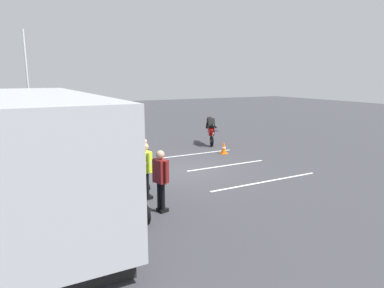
% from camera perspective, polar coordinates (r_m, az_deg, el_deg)
% --- Properties ---
extents(ground_plane, '(80.00, 80.00, 0.00)m').
position_cam_1_polar(ground_plane, '(13.64, -1.45, -4.45)').
color(ground_plane, '#38383D').
extents(tour_bus, '(9.30, 2.68, 3.25)m').
position_cam_1_polar(tour_bus, '(10.03, -23.99, -1.47)').
color(tour_bus, '#B7BABF').
rests_on(tour_bus, ground_plane).
extents(spectator_far_left, '(0.57, 0.38, 1.74)m').
position_cam_1_polar(spectator_far_left, '(9.30, -5.26, -5.32)').
color(spectator_far_left, black).
rests_on(spectator_far_left, ground_plane).
extents(spectator_left, '(0.58, 0.36, 1.74)m').
position_cam_1_polar(spectator_left, '(10.34, -7.81, -3.65)').
color(spectator_left, black).
rests_on(spectator_left, ground_plane).
extents(spectator_centre, '(0.57, 0.39, 1.71)m').
position_cam_1_polar(spectator_centre, '(11.29, -8.02, -2.57)').
color(spectator_centre, black).
rests_on(spectator_centre, ground_plane).
extents(parked_motorcycle_silver, '(2.05, 0.58, 0.99)m').
position_cam_1_polar(parked_motorcycle_silver, '(9.32, -9.86, -9.01)').
color(parked_motorcycle_silver, black).
rests_on(parked_motorcycle_silver, ground_plane).
extents(stunt_motorcycle, '(1.96, 1.03, 1.57)m').
position_cam_1_polar(stunt_motorcycle, '(18.54, 3.15, 2.76)').
color(stunt_motorcycle, black).
rests_on(stunt_motorcycle, ground_plane).
extents(flagpole, '(0.78, 0.36, 5.64)m').
position_cam_1_polar(flagpole, '(16.49, -25.62, 6.95)').
color(flagpole, silver).
rests_on(flagpole, ground_plane).
extents(traffic_cone, '(0.34, 0.34, 0.63)m').
position_cam_1_polar(traffic_cone, '(16.59, 5.34, -0.59)').
color(traffic_cone, orange).
rests_on(traffic_cone, ground_plane).
extents(bay_line_a, '(0.15, 4.66, 0.01)m').
position_cam_1_polar(bay_line_a, '(12.50, 12.30, -6.15)').
color(bay_line_a, white).
rests_on(bay_line_a, ground_plane).
extents(bay_line_b, '(0.14, 3.76, 0.01)m').
position_cam_1_polar(bay_line_b, '(14.46, 5.83, -3.59)').
color(bay_line_b, white).
rests_on(bay_line_b, ground_plane).
extents(bay_line_c, '(0.14, 3.77, 0.01)m').
position_cam_1_polar(bay_line_c, '(16.57, 0.98, -1.62)').
color(bay_line_c, white).
rests_on(bay_line_c, ground_plane).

